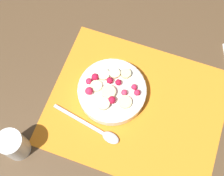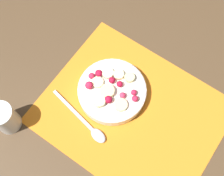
# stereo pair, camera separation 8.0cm
# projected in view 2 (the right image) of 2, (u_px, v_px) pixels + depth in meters

# --- Properties ---
(ground_plane) EXTENTS (3.00, 3.00, 0.00)m
(ground_plane) POSITION_uv_depth(u_px,v_px,m) (131.00, 113.00, 0.83)
(ground_plane) COLOR #4C3823
(placemat) EXTENTS (0.46, 0.37, 0.01)m
(placemat) POSITION_uv_depth(u_px,v_px,m) (131.00, 113.00, 0.82)
(placemat) COLOR orange
(placemat) RESTS_ON ground_plane
(fruit_bowl) EXTENTS (0.18, 0.18, 0.05)m
(fruit_bowl) POSITION_uv_depth(u_px,v_px,m) (112.00, 91.00, 0.82)
(fruit_bowl) COLOR white
(fruit_bowl) RESTS_ON placemat
(spoon) EXTENTS (0.20, 0.05, 0.01)m
(spoon) POSITION_uv_depth(u_px,v_px,m) (89.00, 126.00, 0.80)
(spoon) COLOR #B2B2B7
(spoon) RESTS_ON placemat
(drinking_glass) EXTENTS (0.06, 0.06, 0.09)m
(drinking_glass) POSITION_uv_depth(u_px,v_px,m) (5.00, 118.00, 0.77)
(drinking_glass) COLOR white
(drinking_glass) RESTS_ON ground_plane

